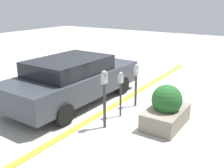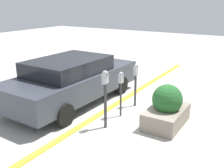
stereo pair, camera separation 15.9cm
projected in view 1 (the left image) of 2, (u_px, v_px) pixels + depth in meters
The scene contains 7 objects.
ground_plane at pixel (108, 112), 7.66m from camera, with size 40.00×40.00×0.00m, color beige.
curb_strip at pixel (106, 110), 7.70m from camera, with size 13.50×0.16×0.04m.
parking_meter_nearest at pixel (104, 90), 6.42m from camera, with size 0.18×0.16×1.50m.
parking_meter_second at pixel (121, 85), 7.10m from camera, with size 0.15×0.13×1.28m.
parking_meter_middle at pixel (136, 79), 7.84m from camera, with size 0.14×0.12×1.32m.
planter_box at pixel (166, 109), 6.70m from camera, with size 1.43×0.85×1.09m.
parked_car_front at pixel (73, 79), 8.22m from camera, with size 4.76×2.02×1.44m.
Camera 1 is at (-5.85, -3.95, 3.10)m, focal length 42.00 mm.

